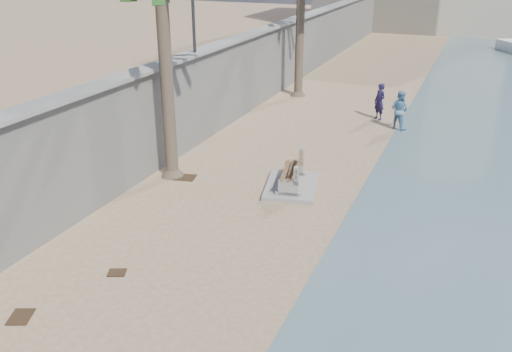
# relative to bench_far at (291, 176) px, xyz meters

# --- Properties ---
(seawall) EXTENTS (0.45, 70.00, 3.50)m
(seawall) POSITION_rel_bench_far_xyz_m (-5.04, 10.84, 1.32)
(seawall) COLOR gray
(seawall) RESTS_ON ground_plane
(wall_cap) EXTENTS (0.80, 70.00, 0.12)m
(wall_cap) POSITION_rel_bench_far_xyz_m (-5.04, 10.84, 3.12)
(wall_cap) COLOR gray
(wall_cap) RESTS_ON seawall
(bench_far) EXTENTS (2.10, 2.66, 0.99)m
(bench_far) POSITION_rel_bench_far_xyz_m (0.00, 0.00, 0.00)
(bench_far) COLOR gray
(bench_far) RESTS_ON ground_plane
(person_a) EXTENTS (0.83, 0.80, 1.91)m
(person_a) POSITION_rel_bench_far_xyz_m (1.13, 8.89, 0.52)
(person_a) COLOR #181336
(person_a) RESTS_ON ground_plane
(person_b) EXTENTS (1.11, 1.01, 1.88)m
(person_b) POSITION_rel_bench_far_xyz_m (2.20, 7.78, 0.51)
(person_b) COLOR teal
(person_b) RESTS_ON ground_plane
(debris_b) EXTENTS (0.63, 0.69, 0.03)m
(debris_b) POSITION_rel_bench_far_xyz_m (-3.07, -8.62, -0.42)
(debris_b) COLOR #382616
(debris_b) RESTS_ON ground_plane
(debris_c) EXTENTS (0.82, 0.72, 0.03)m
(debris_c) POSITION_rel_bench_far_xyz_m (-3.64, -0.61, -0.42)
(debris_c) COLOR #382616
(debris_c) RESTS_ON ground_plane
(debris_d) EXTENTS (0.53, 0.49, 0.03)m
(debris_d) POSITION_rel_bench_far_xyz_m (-2.21, -6.42, -0.42)
(debris_d) COLOR #382616
(debris_d) RESTS_ON ground_plane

